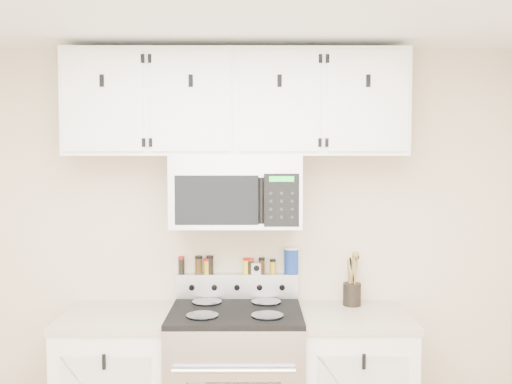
{
  "coord_description": "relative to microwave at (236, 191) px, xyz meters",
  "views": [
    {
      "loc": [
        0.11,
        -1.83,
        1.83
      ],
      "look_at": [
        0.12,
        1.45,
        1.63
      ],
      "focal_mm": 40.0,
      "sensor_mm": 36.0,
      "label": 1
    }
  ],
  "objects": [
    {
      "name": "back_wall",
      "position": [
        -0.0,
        0.19,
        -0.38
      ],
      "size": [
        3.5,
        0.01,
        2.5
      ],
      "primitive_type": "cube",
      "color": "beige",
      "rests_on": "floor"
    },
    {
      "name": "microwave",
      "position": [
        0.0,
        0.0,
        0.0
      ],
      "size": [
        0.76,
        0.44,
        0.42
      ],
      "color": "#9E9EA3",
      "rests_on": "back_wall"
    },
    {
      "name": "upper_cabinets",
      "position": [
        -0.0,
        0.03,
        0.52
      ],
      "size": [
        2.0,
        0.35,
        0.62
      ],
      "color": "white",
      "rests_on": "back_wall"
    },
    {
      "name": "utensil_crock",
      "position": [
        0.71,
        0.07,
        -0.63
      ],
      "size": [
        0.11,
        0.11,
        0.32
      ],
      "color": "black",
      "rests_on": "base_cabinet_right"
    },
    {
      "name": "kitchen_timer",
      "position": [
        0.12,
        0.16,
        -0.49
      ],
      "size": [
        0.07,
        0.06,
        0.07
      ],
      "primitive_type": "cube",
      "rotation": [
        0.0,
        0.0,
        -0.13
      ],
      "color": "silver",
      "rests_on": "range"
    },
    {
      "name": "salt_canister",
      "position": [
        0.34,
        0.16,
        -0.45
      ],
      "size": [
        0.09,
        0.09,
        0.17
      ],
      "color": "navy",
      "rests_on": "range"
    },
    {
      "name": "spice_jar_0",
      "position": [
        -0.35,
        0.16,
        -0.47
      ],
      "size": [
        0.04,
        0.04,
        0.11
      ],
      "color": "black",
      "rests_on": "range"
    },
    {
      "name": "spice_jar_1",
      "position": [
        -0.24,
        0.16,
        -0.47
      ],
      "size": [
        0.05,
        0.05,
        0.11
      ],
      "color": "#402E0F",
      "rests_on": "range"
    },
    {
      "name": "spice_jar_2",
      "position": [
        -0.19,
        0.16,
        -0.48
      ],
      "size": [
        0.04,
        0.04,
        0.1
      ],
      "color": "gold",
      "rests_on": "range"
    },
    {
      "name": "spice_jar_3",
      "position": [
        -0.17,
        0.16,
        -0.47
      ],
      "size": [
        0.04,
        0.04,
        0.11
      ],
      "color": "black",
      "rests_on": "range"
    },
    {
      "name": "spice_jar_4",
      "position": [
        0.06,
        0.16,
        -0.48
      ],
      "size": [
        0.04,
        0.04,
        0.1
      ],
      "color": "yellow",
      "rests_on": "range"
    },
    {
      "name": "spice_jar_5",
      "position": [
        0.08,
        0.16,
        -0.48
      ],
      "size": [
        0.04,
        0.04,
        0.1
      ],
      "color": "black",
      "rests_on": "range"
    },
    {
      "name": "spice_jar_6",
      "position": [
        0.15,
        0.16,
        -0.48
      ],
      "size": [
        0.04,
        0.04,
        0.1
      ],
      "color": "#39210D",
      "rests_on": "range"
    },
    {
      "name": "spice_jar_7",
      "position": [
        0.22,
        0.16,
        -0.48
      ],
      "size": [
        0.04,
        0.04,
        0.09
      ],
      "color": "gold",
      "rests_on": "range"
    }
  ]
}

